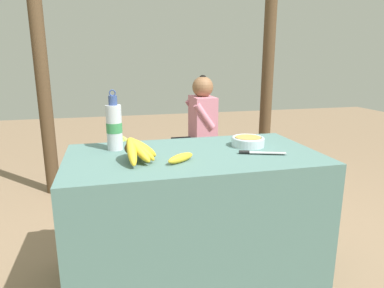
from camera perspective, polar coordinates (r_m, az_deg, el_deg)
The scene contains 12 objects.
ground_plane at distance 2.17m, azimuth 0.24°, elevation -21.14°, with size 12.00×12.00×0.00m, color #846B51.
market_counter at distance 1.98m, azimuth 0.25°, elevation -12.17°, with size 1.34×0.73×0.75m.
banana_bunch_ripe at distance 1.70m, azimuth -9.17°, elevation -0.71°, with size 0.17×0.30×0.14m.
serving_bowl at distance 2.02m, azimuth 9.30°, elevation 0.53°, with size 0.19×0.19×0.05m.
water_bottle at distance 1.94m, azimuth -12.84°, elevation 2.91°, with size 0.09×0.09×0.33m.
loose_banana_front at distance 1.68m, azimuth -1.90°, elevation -2.34°, with size 0.16×0.13×0.04m.
knife at distance 1.85m, azimuth 10.58°, elevation -1.39°, with size 0.24×0.10×0.02m.
wooden_bench at distance 3.28m, azimuth -3.91°, elevation -1.36°, with size 1.60×0.32×0.45m.
seated_vendor at distance 3.25m, azimuth 0.92°, elevation 3.36°, with size 0.40×0.39×1.10m.
banana_bunch_green at distance 3.20m, azimuth -11.21°, elevation 0.52°, with size 0.15×0.23×0.13m.
support_post_near at distance 3.37m, azimuth -23.94°, elevation 12.73°, with size 0.12×0.12×2.48m.
support_post_far at distance 3.71m, azimuth 12.60°, elevation 13.59°, with size 0.12×0.12×2.48m.
Camera 1 is at (-0.43, -1.72, 1.25)m, focal length 32.00 mm.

